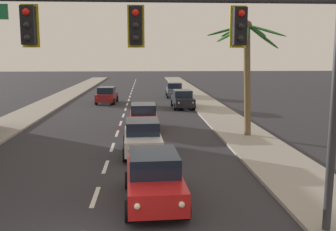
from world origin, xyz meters
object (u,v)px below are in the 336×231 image
(sedan_third_in_queue, at_px, (142,137))
(sedan_oncoming_far, at_px, (107,95))
(palm_right_second, at_px, (247,55))
(sedan_parked_mid_kerb, at_px, (174,90))
(sedan_fifth_in_queue, at_px, (143,116))
(traffic_signal_mast, at_px, (201,49))
(sedan_parked_nearest_kerb, at_px, (183,99))
(sedan_lead_at_stop_bar, at_px, (154,177))

(sedan_third_in_queue, xyz_separation_m, sedan_oncoming_far, (-3.74, 20.67, 0.00))
(sedan_oncoming_far, bearing_deg, palm_right_second, -60.16)
(sedan_parked_mid_kerb, height_order, palm_right_second, palm_right_second)
(sedan_fifth_in_queue, height_order, sedan_oncoming_far, same)
(traffic_signal_mast, relative_size, sedan_parked_nearest_kerb, 2.38)
(sedan_fifth_in_queue, bearing_deg, sedan_oncoming_far, 104.88)
(sedan_fifth_in_queue, relative_size, sedan_parked_mid_kerb, 1.00)
(sedan_fifth_in_queue, xyz_separation_m, palm_right_second, (6.06, -2.95, 4.06))
(sedan_oncoming_far, distance_m, sedan_parked_mid_kerb, 9.24)
(sedan_fifth_in_queue, relative_size, palm_right_second, 0.65)
(sedan_third_in_queue, relative_size, sedan_fifth_in_queue, 1.01)
(palm_right_second, bearing_deg, sedan_fifth_in_queue, 154.05)
(traffic_signal_mast, xyz_separation_m, sedan_oncoming_far, (-5.28, 29.80, -4.18))
(sedan_lead_at_stop_bar, distance_m, sedan_parked_mid_kerb, 32.85)
(traffic_signal_mast, height_order, sedan_third_in_queue, traffic_signal_mast)
(traffic_signal_mast, distance_m, sedan_lead_at_stop_bar, 5.08)
(sedan_third_in_queue, distance_m, sedan_oncoming_far, 21.00)
(sedan_lead_at_stop_bar, distance_m, sedan_third_in_queue, 6.49)
(sedan_fifth_in_queue, height_order, sedan_parked_mid_kerb, same)
(sedan_lead_at_stop_bar, distance_m, sedan_fifth_in_queue, 12.96)
(sedan_lead_at_stop_bar, xyz_separation_m, sedan_third_in_queue, (-0.41, 6.48, 0.00))
(traffic_signal_mast, bearing_deg, sedan_fifth_in_queue, 95.52)
(sedan_oncoming_far, bearing_deg, sedan_third_in_queue, -79.74)
(sedan_fifth_in_queue, distance_m, sedan_oncoming_far, 14.69)
(sedan_parked_nearest_kerb, distance_m, palm_right_second, 13.83)
(sedan_lead_at_stop_bar, height_order, sedan_fifth_in_queue, same)
(sedan_oncoming_far, bearing_deg, sedan_parked_mid_kerb, 36.91)
(sedan_lead_at_stop_bar, relative_size, palm_right_second, 0.66)
(sedan_third_in_queue, distance_m, palm_right_second, 8.12)
(sedan_lead_at_stop_bar, height_order, sedan_third_in_queue, same)
(traffic_signal_mast, xyz_separation_m, sedan_fifth_in_queue, (-1.51, 15.61, -4.18))
(sedan_parked_nearest_kerb, xyz_separation_m, sedan_parked_mid_kerb, (-0.01, 9.70, 0.00))
(sedan_oncoming_far, xyz_separation_m, palm_right_second, (9.83, -17.14, 4.06))
(sedan_lead_at_stop_bar, distance_m, sedan_parked_nearest_kerb, 23.22)
(palm_right_second, bearing_deg, traffic_signal_mast, -109.79)
(sedan_parked_mid_kerb, bearing_deg, sedan_oncoming_far, -143.09)
(sedan_lead_at_stop_bar, xyz_separation_m, sedan_parked_mid_kerb, (3.24, 32.69, 0.00))
(sedan_third_in_queue, distance_m, sedan_fifth_in_queue, 6.48)
(sedan_fifth_in_queue, bearing_deg, traffic_signal_mast, -84.48)
(sedan_oncoming_far, xyz_separation_m, sedan_parked_mid_kerb, (7.38, 5.55, 0.00))
(traffic_signal_mast, xyz_separation_m, palm_right_second, (4.55, 12.66, -0.13))
(traffic_signal_mast, distance_m, sedan_parked_mid_kerb, 35.65)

